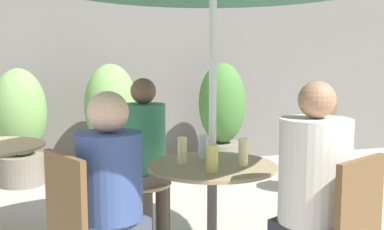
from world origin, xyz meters
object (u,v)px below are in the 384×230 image
(seated_person_0, at_px, (145,147))
(cafe_table_near, at_px, (212,189))
(bistro_chair_3, at_px, (320,140))
(potted_plant_1, at_px, (111,113))
(seated_person_1, at_px, (112,187))
(bistro_chair_0, at_px, (133,168))
(potted_plant_2, at_px, (222,115))
(bistro_chair_1, at_px, (85,227))
(beer_glass_0, at_px, (182,150))
(beer_glass_1, at_px, (212,158))
(seated_person_2, at_px, (312,186))
(beer_glass_3, at_px, (203,146))
(beer_glass_2, at_px, (243,152))
(potted_plant_0, at_px, (20,124))

(seated_person_0, bearing_deg, cafe_table_near, -90.00)
(bistro_chair_3, height_order, seated_person_0, seated_person_0)
(seated_person_0, relative_size, potted_plant_1, 0.93)
(seated_person_1, bearing_deg, seated_person_0, -44.94)
(bistro_chair_0, relative_size, bistro_chair_3, 1.00)
(potted_plant_2, bearing_deg, bistro_chair_1, -122.02)
(bistro_chair_1, xyz_separation_m, bistro_chair_3, (2.46, 1.77, 0.00))
(seated_person_0, relative_size, beer_glass_0, 7.81)
(seated_person_1, xyz_separation_m, potted_plant_1, (0.38, 2.96, 0.04))
(beer_glass_1, bearing_deg, bistro_chair_0, 106.28)
(cafe_table_near, xyz_separation_m, beer_glass_0, (-0.16, 0.08, 0.23))
(seated_person_1, distance_m, beer_glass_0, 0.59)
(seated_person_2, height_order, beer_glass_3, seated_person_2)
(potted_plant_1, bearing_deg, seated_person_2, -81.06)
(cafe_table_near, height_order, bistro_chair_3, bistro_chair_3)
(beer_glass_0, distance_m, beer_glass_1, 0.27)
(potted_plant_1, bearing_deg, beer_glass_2, -81.69)
(bistro_chair_3, bearing_deg, bistro_chair_0, -23.00)
(bistro_chair_0, bearing_deg, beer_glass_1, -97.48)
(bistro_chair_3, bearing_deg, seated_person_0, -18.90)
(beer_glass_2, height_order, potted_plant_0, potted_plant_0)
(seated_person_1, relative_size, potted_plant_0, 0.94)
(bistro_chair_0, distance_m, beer_glass_3, 0.73)
(bistro_chair_0, bearing_deg, potted_plant_2, 28.85)
(seated_person_1, relative_size, beer_glass_2, 7.42)
(bistro_chair_3, height_order, potted_plant_1, potted_plant_1)
(beer_glass_0, xyz_separation_m, beer_glass_2, (0.32, -0.17, 0.00))
(bistro_chair_1, distance_m, potted_plant_2, 3.53)
(beer_glass_2, bearing_deg, beer_glass_0, 152.48)
(seated_person_2, bearing_deg, beer_glass_1, -77.11)
(beer_glass_0, xyz_separation_m, potted_plant_2, (1.26, 2.57, -0.12))
(beer_glass_0, bearing_deg, seated_person_0, 101.77)
(seated_person_1, bearing_deg, beer_glass_3, -77.88)
(cafe_table_near, relative_size, bistro_chair_1, 0.84)
(seated_person_1, relative_size, beer_glass_1, 7.89)
(cafe_table_near, distance_m, beer_glass_1, 0.29)
(bistro_chair_1, xyz_separation_m, beer_glass_0, (0.61, 0.42, 0.26))
(bistro_chair_1, xyz_separation_m, seated_person_1, (0.14, 0.06, 0.17))
(beer_glass_2, xyz_separation_m, beer_glass_3, (-0.15, 0.27, -0.01))
(potted_plant_2, bearing_deg, potted_plant_1, 178.53)
(seated_person_1, distance_m, seated_person_2, 0.97)
(seated_person_2, relative_size, potted_plant_0, 0.98)
(bistro_chair_0, distance_m, seated_person_2, 1.54)
(seated_person_0, distance_m, potted_plant_0, 2.27)
(seated_person_0, bearing_deg, seated_person_2, -90.00)
(potted_plant_2, bearing_deg, potted_plant_0, 179.19)
(beer_glass_1, relative_size, beer_glass_3, 1.01)
(cafe_table_near, xyz_separation_m, beer_glass_3, (0.01, 0.18, 0.23))
(bistro_chair_3, height_order, potted_plant_2, potted_plant_2)
(seated_person_2, xyz_separation_m, potted_plant_0, (-1.50, 3.31, -0.07))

